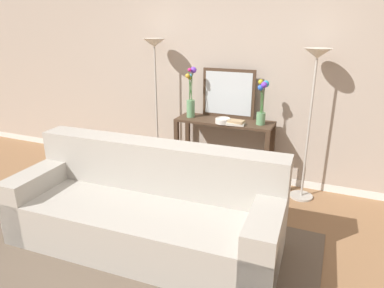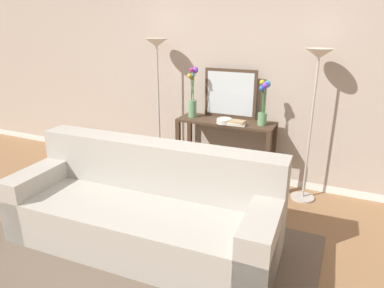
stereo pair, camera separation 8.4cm
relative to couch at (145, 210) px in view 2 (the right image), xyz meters
name	(u,v)px [view 2 (the right image)]	position (x,y,z in m)	size (l,w,h in m)	color
ground_plane	(140,281)	(0.23, -0.46, -0.32)	(16.00, 16.00, 0.02)	#936B47
back_wall	(235,73)	(0.23, 1.77, 1.01)	(12.00, 0.15, 2.66)	white
area_rug	(137,250)	(0.00, -0.16, -0.31)	(2.99, 1.79, 0.01)	brown
couch	(145,210)	(0.00, 0.00, 0.00)	(2.40, 0.98, 0.88)	#ADA89E
console_table	(225,141)	(0.25, 1.44, 0.24)	(1.15, 0.39, 0.81)	#473323
floor_lamp_left	(157,70)	(-0.66, 1.44, 1.04)	(0.28, 0.28, 1.72)	#B7B2A8
floor_lamp_right	(316,84)	(1.20, 1.44, 0.99)	(0.28, 0.28, 1.66)	#B7B2A8
wall_mirror	(230,94)	(0.23, 1.60, 0.79)	(0.64, 0.02, 0.58)	#473323
vase_tall_flowers	(193,98)	(-0.18, 1.43, 0.74)	(0.12, 0.12, 0.60)	#669E6B
vase_short_flowers	(263,104)	(0.68, 1.42, 0.74)	(0.11, 0.13, 0.51)	#669E6B
fruit_bowl	(224,121)	(0.27, 1.32, 0.53)	(0.17, 0.17, 0.06)	silver
book_stack	(237,123)	(0.42, 1.31, 0.52)	(0.21, 0.15, 0.05)	silver
book_row_under_console	(204,175)	(-0.03, 1.44, -0.26)	(0.38, 0.16, 0.13)	tan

